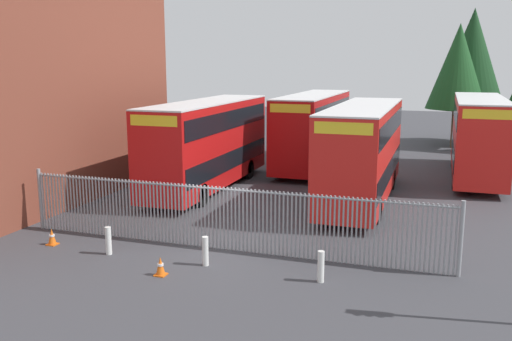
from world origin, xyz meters
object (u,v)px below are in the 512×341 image
Objects in this scene: traffic_cone_by_gate at (160,266)px; traffic_cone_mid_forecourt at (52,237)px; double_decker_bus_behind_fence_left at (363,149)px; bollard_center_front at (205,251)px; double_decker_bus_behind_fence_right at (478,134)px; bollard_near_right at (321,267)px; double_decker_bus_far_back at (313,127)px; double_decker_bus_near_gate at (208,141)px; bollard_near_left at (108,241)px.

traffic_cone_mid_forecourt is (-4.98, 1.29, 0.00)m from traffic_cone_by_gate.
bollard_center_front is at bearing -109.53° from double_decker_bus_behind_fence_left.
double_decker_bus_behind_fence_right reaches higher than bollard_near_right.
double_decker_bus_far_back reaches higher than bollard_near_right.
traffic_cone_mid_forecourt is at bearing 165.45° from traffic_cone_by_gate.
double_decker_bus_far_back is at bearing 88.74° from traffic_cone_by_gate.
double_decker_bus_near_gate reaches higher than bollard_center_front.
traffic_cone_by_gate is at bearing -14.55° from traffic_cone_mid_forecourt.
bollard_near_left reaches higher than traffic_cone_mid_forecourt.
double_decker_bus_behind_fence_left is at bearing 54.91° from bollard_near_left.
double_decker_bus_near_gate is 14.85m from double_decker_bus_behind_fence_right.
bollard_center_front is 1.61× the size of traffic_cone_mid_forecourt.
double_decker_bus_behind_fence_right is 18.32× the size of traffic_cone_by_gate.
bollard_center_front is (-8.76, -17.15, -1.95)m from double_decker_bus_behind_fence_right.
traffic_cone_by_gate is 1.00× the size of traffic_cone_mid_forecourt.
bollard_near_right is (-5.02, -17.29, -1.95)m from double_decker_bus_behind_fence_right.
double_decker_bus_far_back is at bearing 80.43° from bollard_near_left.
bollard_near_right is at bearing -2.17° from bollard_center_front.
double_decker_bus_behind_fence_left is 9.02m from double_decker_bus_behind_fence_right.
traffic_cone_by_gate is (-4.69, -1.05, -0.19)m from bollard_near_right.
bollard_near_left is (-6.98, -9.93, -1.95)m from double_decker_bus_behind_fence_left.
traffic_cone_mid_forecourt is (-5.39, -17.27, -2.13)m from double_decker_bus_far_back.
traffic_cone_mid_forecourt is at bearing -130.74° from double_decker_bus_behind_fence_right.
bollard_near_left reaches higher than traffic_cone_by_gate.
double_decker_bus_near_gate is 11.38× the size of bollard_near_right.
double_decker_bus_far_back is 11.38× the size of bollard_near_right.
bollard_near_right is at bearing -0.35° from bollard_near_left.
double_decker_bus_near_gate reaches higher than traffic_cone_mid_forecourt.
double_decker_bus_near_gate is 10.96m from bollard_center_front.
bollard_center_front and bollard_near_right have the same top height.
double_decker_bus_behind_fence_left is 1.00× the size of double_decker_bus_far_back.
double_decker_bus_near_gate is at bearing 80.13° from traffic_cone_mid_forecourt.
traffic_cone_by_gate is at bearing -73.61° from double_decker_bus_near_gate.
double_decker_bus_behind_fence_left reaches higher than bollard_center_front.
bollard_near_left is (-12.24, -17.25, -1.95)m from double_decker_bus_behind_fence_right.
traffic_cone_by_gate is (-0.41, -18.57, -2.13)m from double_decker_bus_far_back.
bollard_center_front is 1.54m from traffic_cone_by_gate.
traffic_cone_by_gate and traffic_cone_mid_forecourt have the same top height.
bollard_center_front is 5.94m from traffic_cone_mid_forecourt.
bollard_near_right is 1.61× the size of traffic_cone_by_gate.
bollard_near_left is 7.23m from bollard_near_right.
double_decker_bus_near_gate and double_decker_bus_far_back have the same top height.
double_decker_bus_near_gate is at bearing 106.39° from traffic_cone_by_gate.
bollard_near_left is at bearing -99.57° from double_decker_bus_far_back.
bollard_center_front is 1.00× the size of bollard_near_right.
double_decker_bus_far_back reaches higher than bollard_near_left.
bollard_center_front is 1.61× the size of traffic_cone_by_gate.
double_decker_bus_behind_fence_right is (5.27, 7.32, 0.00)m from double_decker_bus_behind_fence_left.
traffic_cone_mid_forecourt is at bearing 175.44° from bollard_near_left.
traffic_cone_by_gate is (-9.71, -18.35, -2.13)m from double_decker_bus_behind_fence_right.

